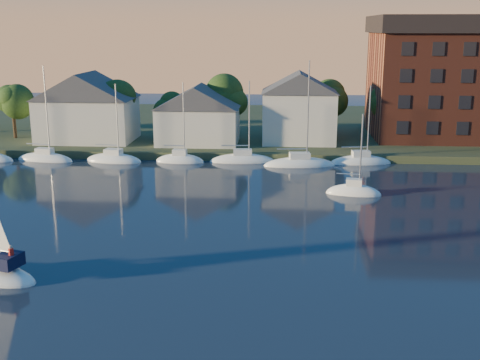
# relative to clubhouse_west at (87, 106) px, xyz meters

# --- Properties ---
(shoreline_land) EXTENTS (160.00, 50.00, 2.00)m
(shoreline_land) POSITION_rel_clubhouse_west_xyz_m (22.00, 17.00, -5.93)
(shoreline_land) COLOR #333F25
(shoreline_land) RESTS_ON ground
(wooden_dock) EXTENTS (120.00, 3.00, 1.00)m
(wooden_dock) POSITION_rel_clubhouse_west_xyz_m (22.00, -6.00, -5.93)
(wooden_dock) COLOR brown
(wooden_dock) RESTS_ON ground
(clubhouse_west) EXTENTS (13.65, 9.45, 9.64)m
(clubhouse_west) POSITION_rel_clubhouse_west_xyz_m (0.00, 0.00, 0.00)
(clubhouse_west) COLOR silver
(clubhouse_west) RESTS_ON shoreline_land
(clubhouse_centre) EXTENTS (11.55, 8.40, 8.08)m
(clubhouse_centre) POSITION_rel_clubhouse_west_xyz_m (16.00, -1.00, -0.80)
(clubhouse_centre) COLOR silver
(clubhouse_centre) RESTS_ON shoreline_land
(clubhouse_east) EXTENTS (10.50, 8.40, 9.80)m
(clubhouse_east) POSITION_rel_clubhouse_west_xyz_m (30.00, 1.00, 0.07)
(clubhouse_east) COLOR silver
(clubhouse_east) RESTS_ON shoreline_land
(condo_block) EXTENTS (31.00, 17.00, 17.40)m
(condo_block) POSITION_rel_clubhouse_west_xyz_m (56.00, 6.95, 3.86)
(condo_block) COLOR #602A20
(condo_block) RESTS_ON shoreline_land
(tree_line) EXTENTS (93.40, 5.40, 8.90)m
(tree_line) POSITION_rel_clubhouse_west_xyz_m (24.00, 5.00, 1.24)
(tree_line) COLOR #3D2C1B
(tree_line) RESTS_ON shoreline_land
(moored_fleet) EXTENTS (63.50, 2.40, 12.05)m
(moored_fleet) POSITION_rel_clubhouse_west_xyz_m (10.00, -9.00, -5.83)
(moored_fleet) COLOR white
(moored_fleet) RESTS_ON ground
(drifting_sailboat_right) EXTENTS (5.89, 2.71, 9.47)m
(drifting_sailboat_right) POSITION_rel_clubhouse_west_xyz_m (35.12, -22.88, -5.83)
(drifting_sailboat_right) COLOR white
(drifting_sailboat_right) RESTS_ON ground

